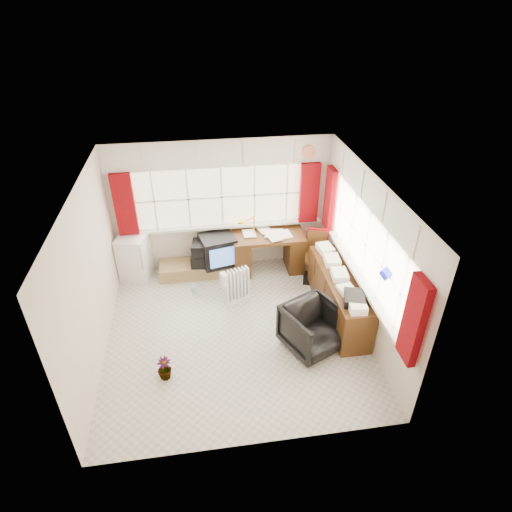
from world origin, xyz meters
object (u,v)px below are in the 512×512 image
at_px(task_chair, 316,253).
at_px(desk_lamp, 254,221).
at_px(office_chair, 313,328).
at_px(desk, 268,250).
at_px(mini_fridge, 135,257).
at_px(credenza, 339,295).
at_px(tv_bench, 197,268).
at_px(crt_tv, 218,250).
at_px(radiator, 237,289).

bearing_deg(task_chair, desk_lamp, 159.82).
height_order(desk_lamp, office_chair, desk_lamp).
bearing_deg(desk, task_chair, -23.65).
relative_size(desk, office_chair, 1.65).
distance_m(desk_lamp, mini_fridge, 2.31).
bearing_deg(credenza, desk, 121.79).
bearing_deg(credenza, mini_fridge, 154.83).
height_order(task_chair, tv_bench, task_chair).
height_order(task_chair, mini_fridge, task_chair).
relative_size(credenza, crt_tv, 2.78).
distance_m(radiator, tv_bench, 1.17).
distance_m(desk_lamp, office_chair, 2.38).
bearing_deg(task_chair, crt_tv, 168.42).
height_order(office_chair, mini_fridge, mini_fridge).
xyz_separation_m(radiator, mini_fridge, (-1.79, 1.03, 0.16)).
relative_size(radiator, credenza, 0.33).
bearing_deg(desk, tv_bench, 178.09).
distance_m(task_chair, radiator, 1.65).
bearing_deg(crt_tv, radiator, -74.66).
xyz_separation_m(desk, desk_lamp, (-0.27, 0.04, 0.62)).
bearing_deg(office_chair, desk_lamp, 79.19).
xyz_separation_m(radiator, credenza, (1.62, -0.57, 0.13)).
height_order(desk, credenza, credenza).
xyz_separation_m(tv_bench, mini_fridge, (-1.13, 0.08, 0.31)).
height_order(desk, mini_fridge, mini_fridge).
xyz_separation_m(task_chair, radiator, (-1.53, -0.54, -0.25)).
distance_m(task_chair, credenza, 1.12).
relative_size(task_chair, crt_tv, 1.36).
bearing_deg(radiator, desk_lamp, 65.34).
xyz_separation_m(radiator, tv_bench, (-0.66, 0.95, -0.14)).
bearing_deg(credenza, radiator, 160.60).
relative_size(radiator, crt_tv, 0.92).
distance_m(desk, office_chair, 2.19).
relative_size(desk_lamp, credenza, 0.20).
height_order(radiator, tv_bench, radiator).
distance_m(tv_bench, crt_tv, 0.58).
bearing_deg(tv_bench, crt_tv, -6.05).
distance_m(desk, task_chair, 0.91).
xyz_separation_m(desk_lamp, credenza, (1.18, -1.52, -0.65)).
height_order(office_chair, crt_tv, crt_tv).
distance_m(desk_lamp, crt_tv, 0.86).
height_order(desk_lamp, crt_tv, desk_lamp).
bearing_deg(desk_lamp, radiator, -114.66).
bearing_deg(mini_fridge, task_chair, -8.37).
bearing_deg(desk_lamp, desk, -8.59).
bearing_deg(task_chair, mini_fridge, 171.63).
relative_size(desk, crt_tv, 1.85).
bearing_deg(mini_fridge, tv_bench, -4.05).
bearing_deg(crt_tv, office_chair, -59.98).
bearing_deg(tv_bench, credenza, -33.71).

